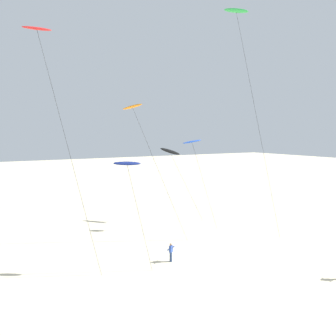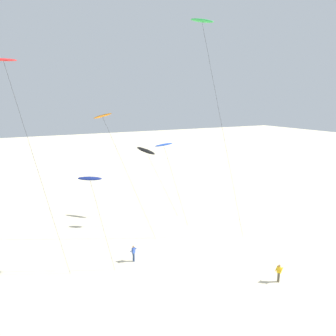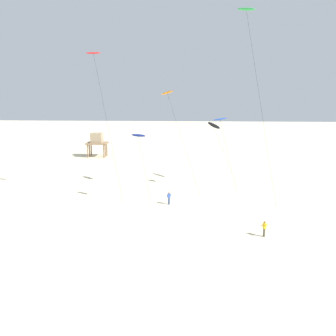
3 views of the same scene
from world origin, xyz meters
TOP-DOWN VIEW (x-y plane):
  - ground_plane at (0.00, 0.00)m, footprint 260.00×260.00m
  - kite_green at (4.50, 10.44)m, footprint 5.65×4.05m
  - kite_navy at (-8.53, 8.35)m, footprint 2.76×1.90m
  - kite_black at (1.76, 19.40)m, footprint 4.76×3.73m
  - kite_orange at (-5.20, 14.87)m, footprint 5.83×3.91m
  - kite_blue at (2.26, 15.04)m, footprint 3.71×2.54m
  - kite_red at (-14.40, 10.94)m, footprint 4.78×2.91m
  - kite_flyer_nearest at (-4.68, 8.01)m, footprint 0.70×0.69m
  - kite_flyer_middle at (5.38, -1.34)m, footprint 0.66×0.67m
  - stilt_house at (-22.19, 39.41)m, footprint 4.48×3.55m

SIDE VIEW (x-z plane):
  - ground_plane at x=0.00m, z-range 0.00..0.00m
  - kite_flyer_nearest at x=-4.68m, z-range 0.06..1.73m
  - kite_flyer_middle at x=5.38m, z-range 0.06..1.73m
  - stilt_house at x=-22.19m, z-range 1.08..6.40m
  - kite_navy at x=-8.53m, z-range 4.26..13.39m
  - kite_black at x=1.76m, z-range 4.19..13.93m
  - kite_blue at x=2.26m, z-range 4.94..15.71m
  - kite_orange at x=-5.20m, z-range 6.59..21.13m
  - kite_red at x=-14.40m, z-range 8.98..28.23m
  - kite_green at x=4.50m, z-range 11.46..35.71m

